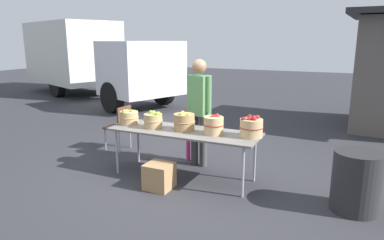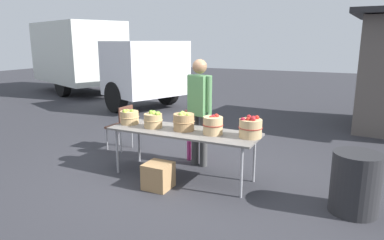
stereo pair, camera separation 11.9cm
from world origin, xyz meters
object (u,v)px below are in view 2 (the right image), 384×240
(child_customer, at_px, (191,126))
(folding_chair, at_px, (122,124))
(apple_basket_red_0, at_px, (213,125))
(produce_crate, at_px, (158,176))
(apple_basket_red_1, at_px, (250,128))
(vendor_adult, at_px, (200,104))
(apple_basket_green_1, at_px, (153,120))
(apple_basket_green_2, at_px, (184,121))
(box_truck, at_px, (91,56))
(trash_barrel, at_px, (355,183))
(apple_basket_green_0, at_px, (129,117))
(market_table, at_px, (183,133))

(child_customer, relative_size, folding_chair, 1.22)
(apple_basket_red_0, distance_m, produce_crate, 1.07)
(apple_basket_red_1, distance_m, vendor_adult, 1.17)
(apple_basket_red_0, xyz_separation_m, produce_crate, (-0.62, -0.52, -0.70))
(apple_basket_green_1, height_order, folding_chair, apple_basket_green_1)
(apple_basket_green_2, relative_size, vendor_adult, 0.19)
(child_customer, relative_size, box_truck, 0.13)
(apple_basket_red_0, bearing_deg, produce_crate, -140.01)
(apple_basket_green_2, bearing_deg, apple_basket_green_1, -173.47)
(apple_basket_green_1, height_order, apple_basket_green_2, apple_basket_green_2)
(apple_basket_red_0, relative_size, apple_basket_red_1, 0.90)
(apple_basket_red_1, xyz_separation_m, box_truck, (-7.93, 5.67, 0.60))
(apple_basket_red_1, distance_m, folding_chair, 2.85)
(apple_basket_red_1, bearing_deg, vendor_adult, 152.84)
(apple_basket_green_2, bearing_deg, child_customer, 107.20)
(apple_basket_red_0, relative_size, trash_barrel, 0.40)
(apple_basket_green_1, bearing_deg, apple_basket_red_1, 4.37)
(apple_basket_green_1, xyz_separation_m, trash_barrel, (2.91, -0.04, -0.49))
(apple_basket_red_1, xyz_separation_m, folding_chair, (-2.74, 0.67, -0.38))
(apple_basket_green_1, height_order, box_truck, box_truck)
(apple_basket_green_2, xyz_separation_m, vendor_adult, (-0.01, 0.59, 0.17))
(apple_basket_red_1, relative_size, trash_barrel, 0.44)
(box_truck, bearing_deg, vendor_adult, -14.56)
(apple_basket_green_0, height_order, box_truck, box_truck)
(box_truck, relative_size, produce_crate, 21.47)
(apple_basket_red_0, distance_m, apple_basket_red_1, 0.54)
(market_table, bearing_deg, folding_chair, 156.60)
(apple_basket_green_0, xyz_separation_m, trash_barrel, (3.39, -0.07, -0.48))
(apple_basket_green_1, relative_size, apple_basket_red_0, 1.00)
(apple_basket_green_1, relative_size, apple_basket_green_2, 0.91)
(market_table, distance_m, trash_barrel, 2.43)
(apple_basket_green_2, relative_size, folding_chair, 0.39)
(apple_basket_red_1, bearing_deg, box_truck, 144.43)
(box_truck, xyz_separation_m, trash_barrel, (9.32, -5.83, -1.11))
(apple_basket_red_1, xyz_separation_m, child_customer, (-1.25, 0.67, -0.27))
(folding_chair, bearing_deg, apple_basket_green_1, 59.22)
(apple_basket_green_0, bearing_deg, child_customer, 44.65)
(market_table, bearing_deg, vendor_adult, 91.01)
(vendor_adult, bearing_deg, apple_basket_green_0, 45.53)
(child_customer, bearing_deg, vendor_adult, 158.13)
(apple_basket_green_2, distance_m, produce_crate, 0.89)
(market_table, distance_m, apple_basket_green_2, 0.18)
(box_truck, xyz_separation_m, produce_crate, (6.78, -6.27, -1.30))
(apple_basket_red_1, xyz_separation_m, trash_barrel, (1.39, -0.15, -0.51))
(market_table, relative_size, apple_basket_green_2, 6.91)
(apple_basket_red_1, height_order, folding_chair, apple_basket_red_1)
(produce_crate, bearing_deg, apple_basket_red_1, 27.18)
(market_table, bearing_deg, child_customer, 107.10)
(apple_basket_green_0, xyz_separation_m, apple_basket_green_2, (0.98, 0.02, 0.02))
(child_customer, bearing_deg, trash_barrel, 173.41)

